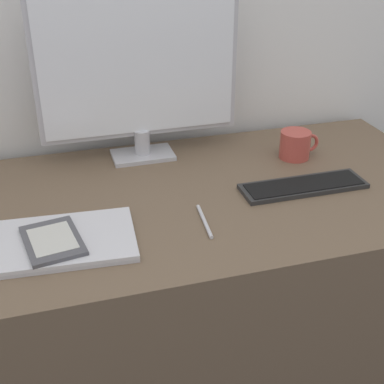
% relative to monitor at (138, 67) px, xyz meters
% --- Properties ---
extents(desk, '(1.56, 0.71, 0.75)m').
position_rel_monitor_xyz_m(desk, '(0.01, -0.26, -0.64)').
color(desk, brown).
rests_on(desk, ground_plane).
extents(monitor, '(0.56, 0.11, 0.50)m').
position_rel_monitor_xyz_m(monitor, '(0.00, 0.00, 0.00)').
color(monitor, '#B7B7BC').
rests_on(monitor, desk).
extents(keyboard, '(0.33, 0.10, 0.01)m').
position_rel_monitor_xyz_m(keyboard, '(0.36, -0.31, -0.26)').
color(keyboard, '#282828').
rests_on(keyboard, desk).
extents(laptop, '(0.35, 0.23, 0.02)m').
position_rel_monitor_xyz_m(laptop, '(-0.27, -0.40, -0.26)').
color(laptop, '#BCBCC1').
rests_on(laptop, desk).
extents(ereader, '(0.14, 0.18, 0.01)m').
position_rel_monitor_xyz_m(ereader, '(-0.28, -0.41, -0.24)').
color(ereader, '#4C4C51').
rests_on(ereader, laptop).
extents(coffee_mug, '(0.12, 0.09, 0.08)m').
position_rel_monitor_xyz_m(coffee_mug, '(0.43, -0.13, -0.23)').
color(coffee_mug, '#B7473D').
rests_on(coffee_mug, desk).
extents(pen, '(0.02, 0.14, 0.01)m').
position_rel_monitor_xyz_m(pen, '(0.06, -0.40, -0.26)').
color(pen, silver).
rests_on(pen, desk).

